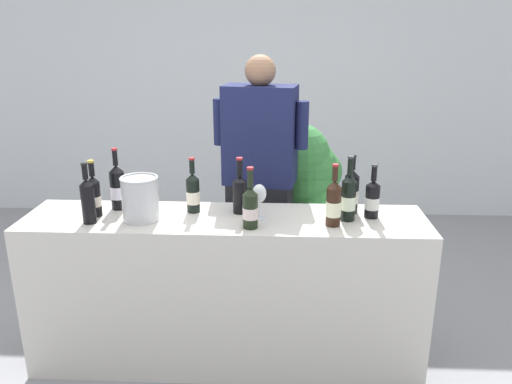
{
  "coord_description": "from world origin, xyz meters",
  "views": [
    {
      "loc": [
        0.29,
        -2.59,
        1.89
      ],
      "look_at": [
        0.17,
        0.0,
        1.05
      ],
      "focal_mm": 35.35,
      "sensor_mm": 36.0,
      "label": 1
    }
  ],
  "objects_px": {
    "wine_bottle_2": "(193,193)",
    "wine_bottle_0": "(349,198)",
    "wine_bottle_5": "(351,191)",
    "person_server": "(260,197)",
    "wine_bottle_1": "(250,207)",
    "wine_bottle_4": "(88,199)",
    "wine_bottle_7": "(240,193)",
    "wine_bottle_9": "(118,187)",
    "ice_bucket": "(140,198)",
    "wine_bottle_8": "(372,199)",
    "wine_bottle_6": "(334,203)",
    "wine_bottle_3": "(94,196)",
    "potted_shrub": "(307,181)",
    "wine_glass": "(259,195)"
  },
  "relations": [
    {
      "from": "wine_bottle_2",
      "to": "wine_bottle_0",
      "type": "bearing_deg",
      "value": -6.07
    },
    {
      "from": "wine_bottle_5",
      "to": "person_server",
      "type": "xyz_separation_m",
      "value": [
        -0.53,
        0.41,
        -0.18
      ]
    },
    {
      "from": "wine_bottle_1",
      "to": "wine_bottle_4",
      "type": "height_order",
      "value": "wine_bottle_4"
    },
    {
      "from": "wine_bottle_7",
      "to": "wine_bottle_9",
      "type": "xyz_separation_m",
      "value": [
        -0.7,
        0.04,
        0.01
      ]
    },
    {
      "from": "wine_bottle_2",
      "to": "ice_bucket",
      "type": "height_order",
      "value": "wine_bottle_2"
    },
    {
      "from": "wine_bottle_4",
      "to": "wine_bottle_8",
      "type": "xyz_separation_m",
      "value": [
        1.52,
        0.15,
        -0.02
      ]
    },
    {
      "from": "wine_bottle_4",
      "to": "wine_bottle_6",
      "type": "bearing_deg",
      "value": 1.0
    },
    {
      "from": "person_server",
      "to": "wine_bottle_3",
      "type": "bearing_deg",
      "value": -148.84
    },
    {
      "from": "wine_bottle_3",
      "to": "wine_bottle_6",
      "type": "distance_m",
      "value": 1.3
    },
    {
      "from": "wine_bottle_5",
      "to": "potted_shrub",
      "type": "relative_size",
      "value": 0.26
    },
    {
      "from": "wine_bottle_2",
      "to": "person_server",
      "type": "bearing_deg",
      "value": 50.98
    },
    {
      "from": "wine_bottle_4",
      "to": "wine_glass",
      "type": "relative_size",
      "value": 1.68
    },
    {
      "from": "wine_bottle_7",
      "to": "person_server",
      "type": "distance_m",
      "value": 0.49
    },
    {
      "from": "wine_bottle_5",
      "to": "person_server",
      "type": "bearing_deg",
      "value": 141.9
    },
    {
      "from": "potted_shrub",
      "to": "wine_bottle_1",
      "type": "bearing_deg",
      "value": -109.1
    },
    {
      "from": "wine_bottle_0",
      "to": "wine_bottle_2",
      "type": "height_order",
      "value": "wine_bottle_0"
    },
    {
      "from": "wine_bottle_6",
      "to": "wine_bottle_8",
      "type": "relative_size",
      "value": 1.11
    },
    {
      "from": "wine_bottle_2",
      "to": "wine_bottle_4",
      "type": "xyz_separation_m",
      "value": [
        -0.53,
        -0.2,
        0.02
      ]
    },
    {
      "from": "wine_bottle_8",
      "to": "wine_glass",
      "type": "relative_size",
      "value": 1.53
    },
    {
      "from": "wine_bottle_8",
      "to": "wine_bottle_9",
      "type": "relative_size",
      "value": 0.84
    },
    {
      "from": "wine_bottle_1",
      "to": "wine_glass",
      "type": "height_order",
      "value": "wine_bottle_1"
    },
    {
      "from": "ice_bucket",
      "to": "person_server",
      "type": "relative_size",
      "value": 0.14
    },
    {
      "from": "ice_bucket",
      "to": "potted_shrub",
      "type": "bearing_deg",
      "value": 43.95
    },
    {
      "from": "wine_bottle_1",
      "to": "wine_bottle_6",
      "type": "height_order",
      "value": "wine_bottle_6"
    },
    {
      "from": "wine_bottle_1",
      "to": "wine_bottle_6",
      "type": "relative_size",
      "value": 0.98
    },
    {
      "from": "wine_bottle_2",
      "to": "potted_shrub",
      "type": "bearing_deg",
      "value": 48.49
    },
    {
      "from": "wine_bottle_4",
      "to": "wine_bottle_6",
      "type": "distance_m",
      "value": 1.3
    },
    {
      "from": "potted_shrub",
      "to": "wine_bottle_4",
      "type": "bearing_deg",
      "value": -141.34
    },
    {
      "from": "wine_bottle_1",
      "to": "potted_shrub",
      "type": "distance_m",
      "value": 1.07
    },
    {
      "from": "wine_bottle_1",
      "to": "wine_glass",
      "type": "distance_m",
      "value": 0.14
    },
    {
      "from": "wine_bottle_7",
      "to": "ice_bucket",
      "type": "xyz_separation_m",
      "value": [
        -0.53,
        -0.14,
        0.0
      ]
    },
    {
      "from": "wine_bottle_1",
      "to": "ice_bucket",
      "type": "height_order",
      "value": "wine_bottle_1"
    },
    {
      "from": "wine_bottle_9",
      "to": "wine_bottle_8",
      "type": "bearing_deg",
      "value": -3.0
    },
    {
      "from": "wine_bottle_7",
      "to": "wine_glass",
      "type": "bearing_deg",
      "value": -39.78
    },
    {
      "from": "wine_bottle_4",
      "to": "potted_shrub",
      "type": "bearing_deg",
      "value": 38.66
    },
    {
      "from": "ice_bucket",
      "to": "wine_bottle_4",
      "type": "bearing_deg",
      "value": -167.84
    },
    {
      "from": "wine_bottle_5",
      "to": "wine_bottle_7",
      "type": "distance_m",
      "value": 0.63
    },
    {
      "from": "wine_bottle_1",
      "to": "wine_bottle_3",
      "type": "xyz_separation_m",
      "value": [
        -0.87,
        0.13,
        0.01
      ]
    },
    {
      "from": "wine_bottle_0",
      "to": "person_server",
      "type": "bearing_deg",
      "value": 132.82
    },
    {
      "from": "wine_bottle_0",
      "to": "ice_bucket",
      "type": "relative_size",
      "value": 1.47
    },
    {
      "from": "wine_bottle_9",
      "to": "ice_bucket",
      "type": "bearing_deg",
      "value": -44.16
    },
    {
      "from": "wine_bottle_0",
      "to": "wine_bottle_3",
      "type": "distance_m",
      "value": 1.39
    },
    {
      "from": "wine_bottle_4",
      "to": "wine_bottle_8",
      "type": "height_order",
      "value": "wine_bottle_4"
    },
    {
      "from": "wine_bottle_5",
      "to": "ice_bucket",
      "type": "xyz_separation_m",
      "value": [
        -1.15,
        -0.17,
        -0.0
      ]
    },
    {
      "from": "wine_bottle_6",
      "to": "wine_bottle_7",
      "type": "distance_m",
      "value": 0.53
    },
    {
      "from": "wine_bottle_2",
      "to": "wine_bottle_7",
      "type": "relative_size",
      "value": 0.99
    },
    {
      "from": "wine_bottle_0",
      "to": "potted_shrub",
      "type": "relative_size",
      "value": 0.28
    },
    {
      "from": "wine_bottle_7",
      "to": "ice_bucket",
      "type": "relative_size",
      "value": 1.32
    },
    {
      "from": "wine_bottle_2",
      "to": "wine_bottle_3",
      "type": "relative_size",
      "value": 0.99
    },
    {
      "from": "wine_bottle_2",
      "to": "wine_bottle_7",
      "type": "distance_m",
      "value": 0.27
    }
  ]
}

